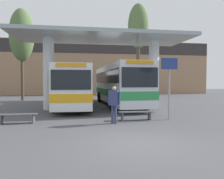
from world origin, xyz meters
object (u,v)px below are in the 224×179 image
(pedestrian_waiting, at_px, (114,101))
(poplar_tree_behind_right, at_px, (138,28))
(transit_bus_left_bay, at_px, (74,85))
(waiting_bench_near_pillar, at_px, (136,114))
(waiting_bench_mid_platform, at_px, (18,116))
(info_sign_platform, at_px, (169,76))
(poplar_tree_behind_left, at_px, (22,36))
(transit_bus_center_bay, at_px, (119,84))

(pedestrian_waiting, height_order, poplar_tree_behind_right, poplar_tree_behind_right)
(transit_bus_left_bay, distance_m, waiting_bench_near_pillar, 7.80)
(waiting_bench_mid_platform, bearing_deg, waiting_bench_near_pillar, 0.00)
(waiting_bench_near_pillar, distance_m, pedestrian_waiting, 1.68)
(waiting_bench_mid_platform, distance_m, info_sign_platform, 7.99)
(pedestrian_waiting, bearing_deg, info_sign_platform, 49.37)
(transit_bus_left_bay, xyz_separation_m, pedestrian_waiting, (2.06, -7.65, -0.64))
(waiting_bench_mid_platform, relative_size, poplar_tree_behind_left, 0.18)
(pedestrian_waiting, bearing_deg, waiting_bench_mid_platform, -150.70)
(waiting_bench_near_pillar, height_order, poplar_tree_behind_left, poplar_tree_behind_left)
(waiting_bench_near_pillar, height_order, pedestrian_waiting, pedestrian_waiting)
(info_sign_platform, height_order, pedestrian_waiting, info_sign_platform)
(waiting_bench_mid_platform, distance_m, poplar_tree_behind_right, 19.26)
(pedestrian_waiting, bearing_deg, waiting_bench_near_pillar, 68.48)
(transit_bus_left_bay, relative_size, poplar_tree_behind_right, 0.98)
(transit_bus_left_bay, xyz_separation_m, info_sign_platform, (5.14, -7.05, 0.59))
(info_sign_platform, xyz_separation_m, poplar_tree_behind_right, (2.33, 14.42, 6.13))
(transit_bus_center_bay, height_order, waiting_bench_near_pillar, transit_bus_center_bay)
(poplar_tree_behind_right, bearing_deg, poplar_tree_behind_left, -178.77)
(waiting_bench_mid_platform, height_order, pedestrian_waiting, pedestrian_waiting)
(waiting_bench_mid_platform, height_order, poplar_tree_behind_left, poplar_tree_behind_left)
(waiting_bench_mid_platform, height_order, info_sign_platform, info_sign_platform)
(waiting_bench_near_pillar, distance_m, poplar_tree_behind_right, 16.92)
(waiting_bench_mid_platform, xyz_separation_m, info_sign_platform, (7.74, -0.15, 1.99))
(transit_bus_left_bay, relative_size, pedestrian_waiting, 6.13)
(transit_bus_center_bay, bearing_deg, pedestrian_waiting, 75.70)
(poplar_tree_behind_left, height_order, poplar_tree_behind_right, poplar_tree_behind_right)
(transit_bus_left_bay, distance_m, pedestrian_waiting, 7.95)
(info_sign_platform, distance_m, poplar_tree_behind_right, 15.84)
(poplar_tree_behind_right, bearing_deg, transit_bus_left_bay, -135.41)
(transit_bus_center_bay, distance_m, poplar_tree_behind_left, 12.67)
(poplar_tree_behind_left, bearing_deg, transit_bus_left_bay, -51.15)
(waiting_bench_near_pillar, xyz_separation_m, info_sign_platform, (1.79, -0.15, 1.99))
(transit_bus_left_bay, xyz_separation_m, poplar_tree_behind_left, (-5.70, 7.08, 5.33))
(waiting_bench_mid_platform, bearing_deg, transit_bus_center_bay, 49.24)
(waiting_bench_near_pillar, bearing_deg, info_sign_platform, -4.92)
(waiting_bench_mid_platform, bearing_deg, poplar_tree_behind_right, 54.79)
(transit_bus_left_bay, distance_m, transit_bus_center_bay, 3.85)
(transit_bus_left_bay, height_order, poplar_tree_behind_right, poplar_tree_behind_right)
(waiting_bench_near_pillar, height_order, info_sign_platform, info_sign_platform)
(waiting_bench_mid_platform, relative_size, info_sign_platform, 0.56)
(transit_bus_left_bay, bearing_deg, waiting_bench_near_pillar, 116.49)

